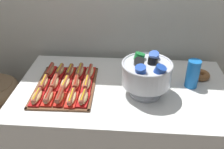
{
  "coord_description": "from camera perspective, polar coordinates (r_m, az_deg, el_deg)",
  "views": [
    {
      "loc": [
        0.03,
        -1.48,
        1.75
      ],
      "look_at": [
        -0.08,
        0.04,
        0.83
      ],
      "focal_mm": 40.81,
      "sensor_mm": 36.0,
      "label": 1
    }
  ],
  "objects": [
    {
      "name": "hot_dog_2",
      "position": [
        1.66,
        -11.61,
        -4.95
      ],
      "size": [
        0.06,
        0.15,
        0.07
      ],
      "color": "red",
      "rests_on": "serving_tray"
    },
    {
      "name": "cup_stack",
      "position": [
        1.83,
        17.63,
        0.16
      ],
      "size": [
        0.09,
        0.09,
        0.2
      ],
      "color": "blue",
      "rests_on": "buffet_table"
    },
    {
      "name": "hot_dog_7",
      "position": [
        1.79,
        -10.44,
        -2.01
      ],
      "size": [
        0.07,
        0.16,
        0.06
      ],
      "color": "#B21414",
      "rests_on": "serving_tray"
    },
    {
      "name": "buffet_table",
      "position": [
        2.01,
        2.38,
        -11.28
      ],
      "size": [
        1.5,
        0.87,
        0.75
      ],
      "color": "white",
      "rests_on": "ground_plane"
    },
    {
      "name": "hot_dog_0",
      "position": [
        1.7,
        -16.5,
        -4.87
      ],
      "size": [
        0.07,
        0.17,
        0.06
      ],
      "color": "#B21414",
      "rests_on": "serving_tray"
    },
    {
      "name": "hot_dog_8",
      "position": [
        1.78,
        -8.09,
        -1.98
      ],
      "size": [
        0.07,
        0.16,
        0.06
      ],
      "color": "#B21414",
      "rests_on": "serving_tray"
    },
    {
      "name": "punch_bowl",
      "position": [
        1.65,
        7.76,
        0.35
      ],
      "size": [
        0.33,
        0.33,
        0.28
      ],
      "color": "silver",
      "rests_on": "buffet_table"
    },
    {
      "name": "hot_dog_11",
      "position": [
        1.95,
        -11.61,
        0.76
      ],
      "size": [
        0.07,
        0.15,
        0.06
      ],
      "color": "#B21414",
      "rests_on": "serving_tray"
    },
    {
      "name": "hot_dog_13",
      "position": [
        1.92,
        -7.26,
        0.66
      ],
      "size": [
        0.07,
        0.18,
        0.06
      ],
      "color": "#B21414",
      "rests_on": "serving_tray"
    },
    {
      "name": "floor_vase",
      "position": [
        2.48,
        -23.7,
        -7.94
      ],
      "size": [
        0.49,
        0.49,
        1.19
      ],
      "color": "#896B4C",
      "rests_on": "ground_plane"
    },
    {
      "name": "hot_dog_12",
      "position": [
        1.93,
        -9.45,
        0.67
      ],
      "size": [
        0.06,
        0.17,
        0.06
      ],
      "color": "red",
      "rests_on": "serving_tray"
    },
    {
      "name": "hot_dog_3",
      "position": [
        1.65,
        -9.05,
        -5.23
      ],
      "size": [
        0.07,
        0.18,
        0.06
      ],
      "color": "red",
      "rests_on": "serving_tray"
    },
    {
      "name": "serving_tray",
      "position": [
        1.81,
        -10.35,
        -2.76
      ],
      "size": [
        0.42,
        0.54,
        0.01
      ],
      "color": "brown",
      "rests_on": "buffet_table"
    },
    {
      "name": "hot_dog_5",
      "position": [
        1.83,
        -15.02,
        -1.84
      ],
      "size": [
        0.07,
        0.18,
        0.06
      ],
      "color": "red",
      "rests_on": "serving_tray"
    },
    {
      "name": "hot_dog_10",
      "position": [
        1.97,
        -13.74,
        0.84
      ],
      "size": [
        0.06,
        0.18,
        0.06
      ],
      "color": "red",
      "rests_on": "serving_tray"
    },
    {
      "name": "hot_dog_6",
      "position": [
        1.81,
        -12.77,
        -1.82
      ],
      "size": [
        0.08,
        0.17,
        0.06
      ],
      "color": "#B21414",
      "rests_on": "serving_tray"
    },
    {
      "name": "hot_dog_9",
      "position": [
        1.77,
        -5.69,
        -2.07
      ],
      "size": [
        0.07,
        0.18,
        0.06
      ],
      "color": "red",
      "rests_on": "serving_tray"
    },
    {
      "name": "hot_dog_14",
      "position": [
        1.91,
        -5.03,
        0.54
      ],
      "size": [
        0.07,
        0.18,
        0.06
      ],
      "color": "red",
      "rests_on": "serving_tray"
    },
    {
      "name": "hot_dog_1",
      "position": [
        1.68,
        -14.09,
        -4.91
      ],
      "size": [
        0.07,
        0.16,
        0.06
      ],
      "color": "red",
      "rests_on": "serving_tray"
    },
    {
      "name": "donut",
      "position": [
        1.99,
        19.16,
        -0.09
      ],
      "size": [
        0.14,
        0.14,
        0.04
      ],
      "color": "brown",
      "rests_on": "buffet_table"
    },
    {
      "name": "hot_dog_4",
      "position": [
        1.63,
        -6.46,
        -5.31
      ],
      "size": [
        0.07,
        0.16,
        0.06
      ],
      "color": "#B21414",
      "rests_on": "serving_tray"
    }
  ]
}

